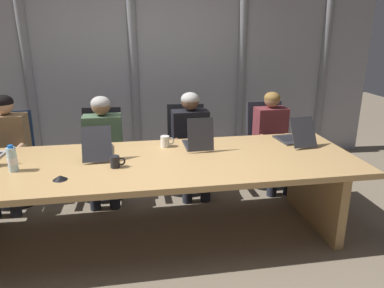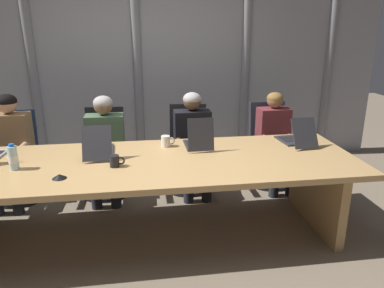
{
  "view_description": "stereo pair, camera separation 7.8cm",
  "coord_description": "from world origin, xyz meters",
  "px_view_note": "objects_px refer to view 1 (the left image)",
  "views": [
    {
      "loc": [
        -0.16,
        -2.96,
        1.84
      ],
      "look_at": [
        0.37,
        0.1,
        0.84
      ],
      "focal_mm": 34.46,
      "sensor_mm": 36.0,
      "label": 1
    },
    {
      "loc": [
        -0.08,
        -2.98,
        1.84
      ],
      "look_at": [
        0.37,
        0.1,
        0.84
      ],
      "focal_mm": 34.46,
      "sensor_mm": 36.0,
      "label": 2
    }
  ],
  "objects_px": {
    "person_left_end": "(6,145)",
    "conference_mic_left_side": "(60,178)",
    "coffee_mug_near": "(165,141)",
    "office_chair_center": "(186,157)",
    "person_left_mid": "(103,142)",
    "person_right_mid": "(273,135)",
    "laptop_center": "(198,142)",
    "office_chair_left_end": "(14,168)",
    "laptop_left_mid": "(98,149)",
    "coffee_mug_far": "(116,162)",
    "office_chair_right_mid": "(267,153)",
    "water_bottle_primary": "(12,160)",
    "office_chair_left_mid": "(103,162)",
    "laptop_right_mid": "(294,137)",
    "person_center": "(191,137)"
  },
  "relations": [
    {
      "from": "person_center",
      "to": "coffee_mug_far",
      "type": "xyz_separation_m",
      "value": [
        -0.8,
        -1.02,
        0.13
      ]
    },
    {
      "from": "laptop_left_mid",
      "to": "water_bottle_primary",
      "type": "relative_size",
      "value": 2.23
    },
    {
      "from": "laptop_left_mid",
      "to": "coffee_mug_far",
      "type": "distance_m",
      "value": 0.37
    },
    {
      "from": "laptop_center",
      "to": "person_left_end",
      "type": "distance_m",
      "value": 2.0
    },
    {
      "from": "person_center",
      "to": "conference_mic_left_side",
      "type": "relative_size",
      "value": 10.33
    },
    {
      "from": "water_bottle_primary",
      "to": "laptop_left_mid",
      "type": "bearing_deg",
      "value": 23.52
    },
    {
      "from": "office_chair_left_mid",
      "to": "person_left_mid",
      "type": "height_order",
      "value": "person_left_mid"
    },
    {
      "from": "laptop_center",
      "to": "office_chair_center",
      "type": "xyz_separation_m",
      "value": [
        0.01,
        0.79,
        -0.44
      ]
    },
    {
      "from": "office_chair_right_mid",
      "to": "person_right_mid",
      "type": "relative_size",
      "value": 0.85
    },
    {
      "from": "water_bottle_primary",
      "to": "coffee_mug_near",
      "type": "distance_m",
      "value": 1.32
    },
    {
      "from": "person_left_end",
      "to": "office_chair_center",
      "type": "bearing_deg",
      "value": 96.98
    },
    {
      "from": "office_chair_left_mid",
      "to": "office_chair_right_mid",
      "type": "height_order",
      "value": "office_chair_right_mid"
    },
    {
      "from": "conference_mic_left_side",
      "to": "office_chair_left_end",
      "type": "bearing_deg",
      "value": 118.55
    },
    {
      "from": "office_chair_left_end",
      "to": "coffee_mug_far",
      "type": "bearing_deg",
      "value": 37.75
    },
    {
      "from": "office_chair_right_mid",
      "to": "conference_mic_left_side",
      "type": "height_order",
      "value": "office_chair_right_mid"
    },
    {
      "from": "water_bottle_primary",
      "to": "coffee_mug_far",
      "type": "distance_m",
      "value": 0.8
    },
    {
      "from": "coffee_mug_far",
      "to": "office_chair_right_mid",
      "type": "bearing_deg",
      "value": 33.66
    },
    {
      "from": "laptop_left_mid",
      "to": "laptop_center",
      "type": "height_order",
      "value": "laptop_center"
    },
    {
      "from": "office_chair_center",
      "to": "person_left_mid",
      "type": "bearing_deg",
      "value": -73.42
    },
    {
      "from": "person_center",
      "to": "office_chair_left_mid",
      "type": "bearing_deg",
      "value": -99.61
    },
    {
      "from": "laptop_right_mid",
      "to": "office_chair_right_mid",
      "type": "height_order",
      "value": "laptop_right_mid"
    },
    {
      "from": "office_chair_right_mid",
      "to": "person_center",
      "type": "relative_size",
      "value": 0.84
    },
    {
      "from": "office_chair_right_mid",
      "to": "person_left_mid",
      "type": "xyz_separation_m",
      "value": [
        -1.93,
        -0.16,
        0.29
      ]
    },
    {
      "from": "office_chair_right_mid",
      "to": "coffee_mug_near",
      "type": "bearing_deg",
      "value": -61.08
    },
    {
      "from": "office_chair_left_end",
      "to": "water_bottle_primary",
      "type": "xyz_separation_m",
      "value": [
        0.35,
        -1.12,
        0.48
      ]
    },
    {
      "from": "office_chair_center",
      "to": "person_center",
      "type": "relative_size",
      "value": 0.84
    },
    {
      "from": "person_center",
      "to": "person_right_mid",
      "type": "bearing_deg",
      "value": 88.75
    },
    {
      "from": "person_left_end",
      "to": "conference_mic_left_side",
      "type": "xyz_separation_m",
      "value": [
        0.73,
        -1.21,
        0.09
      ]
    },
    {
      "from": "office_chair_left_end",
      "to": "laptop_right_mid",
      "type": "bearing_deg",
      "value": 67.84
    },
    {
      "from": "laptop_center",
      "to": "person_left_end",
      "type": "bearing_deg",
      "value": 70.81
    },
    {
      "from": "person_right_mid",
      "to": "laptop_center",
      "type": "bearing_deg",
      "value": -59.84
    },
    {
      "from": "person_left_end",
      "to": "coffee_mug_near",
      "type": "xyz_separation_m",
      "value": [
        1.59,
        -0.56,
        0.12
      ]
    },
    {
      "from": "person_right_mid",
      "to": "person_left_mid",
      "type": "bearing_deg",
      "value": -92.01
    },
    {
      "from": "coffee_mug_near",
      "to": "laptop_right_mid",
      "type": "bearing_deg",
      "value": -3.96
    },
    {
      "from": "office_chair_right_mid",
      "to": "person_center",
      "type": "height_order",
      "value": "person_center"
    },
    {
      "from": "water_bottle_primary",
      "to": "coffee_mug_far",
      "type": "bearing_deg",
      "value": -3.93
    },
    {
      "from": "office_chair_left_end",
      "to": "conference_mic_left_side",
      "type": "xyz_separation_m",
      "value": [
        0.74,
        -1.36,
        0.4
      ]
    },
    {
      "from": "office_chair_left_mid",
      "to": "office_chair_center",
      "type": "bearing_deg",
      "value": 93.28
    },
    {
      "from": "person_left_end",
      "to": "person_center",
      "type": "xyz_separation_m",
      "value": [
        1.94,
        -0.0,
        -0.02
      ]
    },
    {
      "from": "laptop_right_mid",
      "to": "conference_mic_left_side",
      "type": "relative_size",
      "value": 4.28
    },
    {
      "from": "office_chair_left_end",
      "to": "conference_mic_left_side",
      "type": "height_order",
      "value": "office_chair_left_end"
    },
    {
      "from": "office_chair_center",
      "to": "coffee_mug_far",
      "type": "bearing_deg",
      "value": -25.95
    },
    {
      "from": "office_chair_left_end",
      "to": "office_chair_center",
      "type": "height_order",
      "value": "office_chair_center"
    },
    {
      "from": "person_left_mid",
      "to": "water_bottle_primary",
      "type": "xyz_separation_m",
      "value": [
        -0.63,
        -0.96,
        0.19
      ]
    },
    {
      "from": "conference_mic_left_side",
      "to": "person_right_mid",
      "type": "bearing_deg",
      "value": 28.95
    },
    {
      "from": "coffee_mug_far",
      "to": "office_chair_left_mid",
      "type": "bearing_deg",
      "value": 99.53
    },
    {
      "from": "person_left_mid",
      "to": "person_right_mid",
      "type": "relative_size",
      "value": 1.01
    },
    {
      "from": "person_right_mid",
      "to": "conference_mic_left_side",
      "type": "xyz_separation_m",
      "value": [
        -2.16,
        -1.2,
        0.13
      ]
    },
    {
      "from": "laptop_center",
      "to": "person_left_end",
      "type": "relative_size",
      "value": 0.33
    },
    {
      "from": "office_chair_left_mid",
      "to": "laptop_left_mid",
      "type": "bearing_deg",
      "value": 5.9
    }
  ]
}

